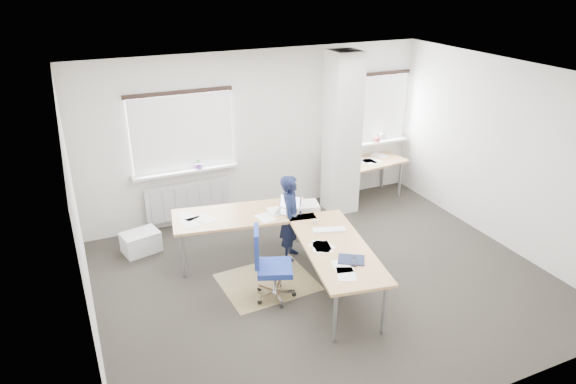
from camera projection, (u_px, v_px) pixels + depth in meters
name	position (u px, v px, depth m)	size (l,w,h in m)	color
ground	(326.00, 280.00, 7.13)	(6.00, 6.00, 0.00)	#282420
room_shell	(326.00, 150.00, 6.87)	(6.04, 5.04, 2.82)	silver
floor_mat	(267.00, 282.00, 7.08)	(1.23, 1.04, 0.01)	olive
white_crate	(141.00, 242.00, 7.79)	(0.53, 0.37, 0.32)	white
desk_main	(290.00, 231.00, 7.00)	(2.40, 2.98, 0.96)	#A07745
desk_side	(367.00, 163.00, 9.39)	(1.47, 0.85, 1.22)	#A07745
task_chair	(272.00, 279.00, 6.65)	(0.59, 0.57, 1.02)	navy
person	(291.00, 218.00, 7.45)	(0.48, 0.31, 1.31)	black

